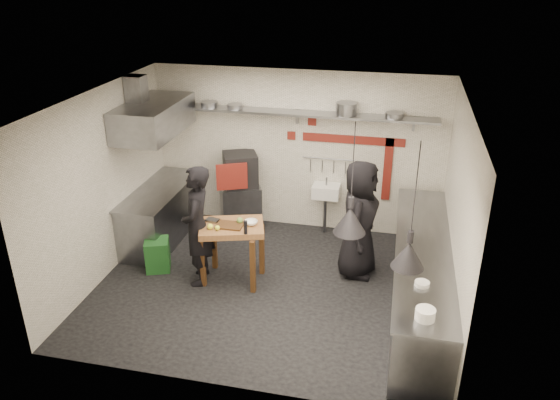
% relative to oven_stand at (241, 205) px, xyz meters
% --- Properties ---
extents(floor, '(5.00, 5.00, 0.00)m').
position_rel_oven_stand_xyz_m(floor, '(0.96, -1.82, -0.40)').
color(floor, black).
rests_on(floor, ground).
extents(ceiling, '(5.00, 5.00, 0.00)m').
position_rel_oven_stand_xyz_m(ceiling, '(0.96, -1.82, 2.40)').
color(ceiling, beige).
rests_on(ceiling, floor).
extents(wall_back, '(5.00, 0.04, 2.80)m').
position_rel_oven_stand_xyz_m(wall_back, '(0.96, 0.28, 1.00)').
color(wall_back, white).
rests_on(wall_back, floor).
extents(wall_front, '(5.00, 0.04, 2.80)m').
position_rel_oven_stand_xyz_m(wall_front, '(0.96, -3.92, 1.00)').
color(wall_front, white).
rests_on(wall_front, floor).
extents(wall_left, '(0.04, 4.20, 2.80)m').
position_rel_oven_stand_xyz_m(wall_left, '(-1.54, -1.82, 1.00)').
color(wall_left, white).
rests_on(wall_left, floor).
extents(wall_right, '(0.04, 4.20, 2.80)m').
position_rel_oven_stand_xyz_m(wall_right, '(3.46, -1.82, 1.00)').
color(wall_right, white).
rests_on(wall_right, floor).
extents(red_band_horiz, '(1.70, 0.02, 0.14)m').
position_rel_oven_stand_xyz_m(red_band_horiz, '(1.91, 0.26, 1.28)').
color(red_band_horiz, maroon).
rests_on(red_band_horiz, wall_back).
extents(red_band_vert, '(0.14, 0.02, 1.10)m').
position_rel_oven_stand_xyz_m(red_band_vert, '(2.51, 0.26, 0.80)').
color(red_band_vert, maroon).
rests_on(red_band_vert, wall_back).
extents(red_tile_a, '(0.14, 0.02, 0.14)m').
position_rel_oven_stand_xyz_m(red_tile_a, '(1.21, 0.26, 1.55)').
color(red_tile_a, maroon).
rests_on(red_tile_a, wall_back).
extents(red_tile_b, '(0.14, 0.02, 0.14)m').
position_rel_oven_stand_xyz_m(red_tile_b, '(0.86, 0.26, 1.28)').
color(red_tile_b, maroon).
rests_on(red_tile_b, wall_back).
extents(back_shelf, '(4.60, 0.34, 0.04)m').
position_rel_oven_stand_xyz_m(back_shelf, '(0.96, 0.10, 1.72)').
color(back_shelf, slate).
rests_on(back_shelf, wall_back).
extents(shelf_bracket_left, '(0.04, 0.06, 0.24)m').
position_rel_oven_stand_xyz_m(shelf_bracket_left, '(-0.94, 0.25, 1.62)').
color(shelf_bracket_left, slate).
rests_on(shelf_bracket_left, wall_back).
extents(shelf_bracket_mid, '(0.04, 0.06, 0.24)m').
position_rel_oven_stand_xyz_m(shelf_bracket_mid, '(0.96, 0.25, 1.62)').
color(shelf_bracket_mid, slate).
rests_on(shelf_bracket_mid, wall_back).
extents(shelf_bracket_right, '(0.04, 0.06, 0.24)m').
position_rel_oven_stand_xyz_m(shelf_bracket_right, '(2.86, 0.25, 1.62)').
color(shelf_bracket_right, slate).
rests_on(shelf_bracket_right, wall_back).
extents(pan_far_left, '(0.29, 0.29, 0.09)m').
position_rel_oven_stand_xyz_m(pan_far_left, '(-0.52, 0.10, 1.79)').
color(pan_far_left, slate).
rests_on(pan_far_left, back_shelf).
extents(pan_mid_left, '(0.30, 0.30, 0.07)m').
position_rel_oven_stand_xyz_m(pan_mid_left, '(-0.07, 0.10, 1.78)').
color(pan_mid_left, slate).
rests_on(pan_mid_left, back_shelf).
extents(stock_pot, '(0.44, 0.44, 0.20)m').
position_rel_oven_stand_xyz_m(stock_pot, '(1.79, 0.10, 1.84)').
color(stock_pot, slate).
rests_on(stock_pot, back_shelf).
extents(pan_right, '(0.35, 0.35, 0.08)m').
position_rel_oven_stand_xyz_m(pan_right, '(2.55, 0.10, 1.78)').
color(pan_right, slate).
rests_on(pan_right, back_shelf).
extents(oven_stand, '(0.87, 0.84, 0.80)m').
position_rel_oven_stand_xyz_m(oven_stand, '(0.00, 0.00, 0.00)').
color(oven_stand, slate).
rests_on(oven_stand, floor).
extents(combi_oven, '(0.72, 0.70, 0.58)m').
position_rel_oven_stand_xyz_m(combi_oven, '(0.02, -0.01, 0.69)').
color(combi_oven, black).
rests_on(combi_oven, oven_stand).
extents(oven_door, '(0.49, 0.24, 0.46)m').
position_rel_oven_stand_xyz_m(oven_door, '(-0.03, -0.35, 0.69)').
color(oven_door, maroon).
rests_on(oven_door, combi_oven).
extents(oven_glass, '(0.32, 0.16, 0.34)m').
position_rel_oven_stand_xyz_m(oven_glass, '(0.03, -0.32, 0.69)').
color(oven_glass, black).
rests_on(oven_glass, oven_door).
extents(hand_sink, '(0.46, 0.34, 0.22)m').
position_rel_oven_stand_xyz_m(hand_sink, '(1.51, 0.10, 0.38)').
color(hand_sink, white).
rests_on(hand_sink, wall_back).
extents(sink_tap, '(0.03, 0.03, 0.14)m').
position_rel_oven_stand_xyz_m(sink_tap, '(1.51, 0.10, 0.56)').
color(sink_tap, slate).
rests_on(sink_tap, hand_sink).
extents(sink_drain, '(0.06, 0.06, 0.66)m').
position_rel_oven_stand_xyz_m(sink_drain, '(1.51, 0.06, -0.06)').
color(sink_drain, slate).
rests_on(sink_drain, floor).
extents(utensil_rail, '(0.90, 0.02, 0.02)m').
position_rel_oven_stand_xyz_m(utensil_rail, '(1.51, 0.24, 0.92)').
color(utensil_rail, slate).
rests_on(utensil_rail, wall_back).
extents(counter_right, '(0.70, 3.80, 0.90)m').
position_rel_oven_stand_xyz_m(counter_right, '(3.11, -1.82, 0.05)').
color(counter_right, slate).
rests_on(counter_right, floor).
extents(counter_right_top, '(0.76, 3.90, 0.03)m').
position_rel_oven_stand_xyz_m(counter_right_top, '(3.11, -1.82, 0.52)').
color(counter_right_top, slate).
rests_on(counter_right_top, counter_right).
extents(plate_stack, '(0.24, 0.24, 0.13)m').
position_rel_oven_stand_xyz_m(plate_stack, '(3.08, -3.45, 0.60)').
color(plate_stack, white).
rests_on(plate_stack, counter_right_top).
extents(small_bowl_right, '(0.23, 0.23, 0.05)m').
position_rel_oven_stand_xyz_m(small_bowl_right, '(3.06, -2.79, 0.56)').
color(small_bowl_right, white).
rests_on(small_bowl_right, counter_right_top).
extents(counter_left, '(0.70, 1.90, 0.90)m').
position_rel_oven_stand_xyz_m(counter_left, '(-1.19, -0.77, 0.05)').
color(counter_left, slate).
rests_on(counter_left, floor).
extents(counter_left_top, '(0.76, 2.00, 0.03)m').
position_rel_oven_stand_xyz_m(counter_left_top, '(-1.19, -0.77, 0.52)').
color(counter_left_top, slate).
rests_on(counter_left_top, counter_left).
extents(extractor_hood, '(0.78, 1.60, 0.50)m').
position_rel_oven_stand_xyz_m(extractor_hood, '(-1.14, -0.77, 1.75)').
color(extractor_hood, slate).
rests_on(extractor_hood, ceiling).
extents(hood_duct, '(0.28, 0.28, 0.50)m').
position_rel_oven_stand_xyz_m(hood_duct, '(-1.39, -0.77, 2.15)').
color(hood_duct, slate).
rests_on(hood_duct, ceiling).
extents(green_bin, '(0.46, 0.46, 0.50)m').
position_rel_oven_stand_xyz_m(green_bin, '(-0.84, -1.72, -0.15)').
color(green_bin, '#1C531F').
rests_on(green_bin, floor).
extents(prep_table, '(1.07, 0.88, 0.92)m').
position_rel_oven_stand_xyz_m(prep_table, '(0.39, -1.75, 0.06)').
color(prep_table, olive).
rests_on(prep_table, floor).
extents(cutting_board, '(0.38, 0.27, 0.02)m').
position_rel_oven_stand_xyz_m(cutting_board, '(0.38, -1.79, 0.53)').
color(cutting_board, '#492C15').
rests_on(cutting_board, prep_table).
extents(pepper_mill, '(0.07, 0.07, 0.20)m').
position_rel_oven_stand_xyz_m(pepper_mill, '(0.67, -1.97, 0.62)').
color(pepper_mill, black).
rests_on(pepper_mill, prep_table).
extents(lemon_a, '(0.10, 0.10, 0.08)m').
position_rel_oven_stand_xyz_m(lemon_a, '(0.14, -1.94, 0.56)').
color(lemon_a, '#F0F836').
rests_on(lemon_a, prep_table).
extents(lemon_b, '(0.07, 0.07, 0.07)m').
position_rel_oven_stand_xyz_m(lemon_b, '(0.25, -1.95, 0.56)').
color(lemon_b, '#F0F836').
rests_on(lemon_b, prep_table).
extents(veg_ball, '(0.12, 0.12, 0.09)m').
position_rel_oven_stand_xyz_m(veg_ball, '(0.50, -1.68, 0.57)').
color(veg_ball, olive).
rests_on(veg_ball, prep_table).
extents(steel_tray, '(0.21, 0.16, 0.03)m').
position_rel_oven_stand_xyz_m(steel_tray, '(0.09, -1.69, 0.54)').
color(steel_tray, slate).
rests_on(steel_tray, prep_table).
extents(bowl, '(0.25, 0.25, 0.06)m').
position_rel_oven_stand_xyz_m(bowl, '(0.67, -1.67, 0.55)').
color(bowl, white).
rests_on(bowl, prep_table).
extents(heat_lamp_near, '(0.52, 0.52, 1.39)m').
position_rel_oven_stand_xyz_m(heat_lamp_near, '(2.16, -2.56, 1.71)').
color(heat_lamp_near, black).
rests_on(heat_lamp_near, ceiling).
extents(heat_lamp_far, '(0.43, 0.43, 1.46)m').
position_rel_oven_stand_xyz_m(heat_lamp_far, '(2.86, -3.10, 1.67)').
color(heat_lamp_far, black).
rests_on(heat_lamp_far, ceiling).
extents(chef_left, '(0.55, 0.73, 1.82)m').
position_rel_oven_stand_xyz_m(chef_left, '(-0.08, -1.88, 0.51)').
color(chef_left, black).
rests_on(chef_left, floor).
extents(chef_right, '(0.66, 0.94, 1.82)m').
position_rel_oven_stand_xyz_m(chef_right, '(2.18, -1.15, 0.51)').
color(chef_right, black).
rests_on(chef_right, floor).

